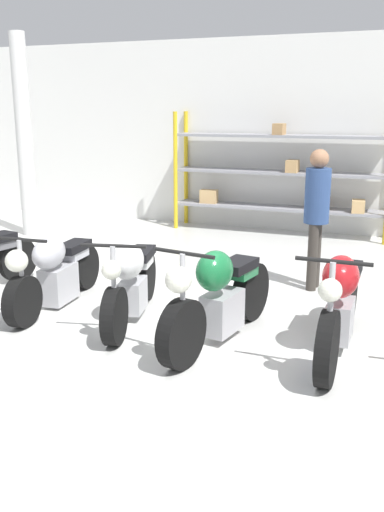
{
  "coord_description": "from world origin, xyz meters",
  "views": [
    {
      "loc": [
        2.22,
        -5.38,
        2.31
      ],
      "look_at": [
        0.0,
        0.4,
        0.7
      ],
      "focal_mm": 40.0,
      "sensor_mm": 36.0,
      "label": 1
    }
  ],
  "objects_px": {
    "motorcycle_green": "(219,297)",
    "motorcycle_red": "(340,303)",
    "person_browsing": "(317,207)",
    "motorcycle_silver": "(55,272)",
    "motorcycle_white": "(131,280)",
    "shelving_rack": "(281,175)"
  },
  "relations": [
    {
      "from": "motorcycle_silver",
      "to": "motorcycle_white",
      "type": "height_order",
      "value": "motorcycle_white"
    },
    {
      "from": "motorcycle_silver",
      "to": "motorcycle_red",
      "type": "height_order",
      "value": "motorcycle_red"
    },
    {
      "from": "motorcycle_white",
      "to": "motorcycle_green",
      "type": "height_order",
      "value": "motorcycle_green"
    },
    {
      "from": "shelving_rack",
      "to": "motorcycle_white",
      "type": "distance_m",
      "value": 5.18
    },
    {
      "from": "shelving_rack",
      "to": "motorcycle_white",
      "type": "xyz_separation_m",
      "value": [
        -0.53,
        -5.11,
        -0.64
      ]
    },
    {
      "from": "motorcycle_red",
      "to": "motorcycle_green",
      "type": "bearing_deg",
      "value": -80.87
    },
    {
      "from": "shelving_rack",
      "to": "motorcycle_silver",
      "type": "relative_size",
      "value": 2.0
    },
    {
      "from": "shelving_rack",
      "to": "motorcycle_green",
      "type": "xyz_separation_m",
      "value": [
        0.57,
        -5.35,
        -0.64
      ]
    },
    {
      "from": "motorcycle_red",
      "to": "motorcycle_silver",
      "type": "bearing_deg",
      "value": -92.08
    },
    {
      "from": "motorcycle_green",
      "to": "motorcycle_red",
      "type": "height_order",
      "value": "motorcycle_red"
    },
    {
      "from": "motorcycle_white",
      "to": "motorcycle_red",
      "type": "xyz_separation_m",
      "value": [
        2.27,
        -0.06,
        0.03
      ]
    },
    {
      "from": "motorcycle_white",
      "to": "motorcycle_red",
      "type": "distance_m",
      "value": 2.27
    },
    {
      "from": "shelving_rack",
      "to": "motorcycle_red",
      "type": "bearing_deg",
      "value": -71.44
    },
    {
      "from": "motorcycle_green",
      "to": "motorcycle_red",
      "type": "bearing_deg",
      "value": 108.94
    },
    {
      "from": "person_browsing",
      "to": "motorcycle_white",
      "type": "bearing_deg",
      "value": 52.46
    },
    {
      "from": "shelving_rack",
      "to": "motorcycle_white",
      "type": "height_order",
      "value": "shelving_rack"
    },
    {
      "from": "motorcycle_green",
      "to": "person_browsing",
      "type": "bearing_deg",
      "value": 174.42
    },
    {
      "from": "motorcycle_green",
      "to": "motorcycle_red",
      "type": "distance_m",
      "value": 1.18
    },
    {
      "from": "motorcycle_red",
      "to": "person_browsing",
      "type": "relative_size",
      "value": 1.22
    },
    {
      "from": "motorcycle_green",
      "to": "person_browsing",
      "type": "height_order",
      "value": "person_browsing"
    },
    {
      "from": "motorcycle_green",
      "to": "shelving_rack",
      "type": "bearing_deg",
      "value": -163.71
    },
    {
      "from": "motorcycle_white",
      "to": "motorcycle_red",
      "type": "bearing_deg",
      "value": 75.67
    }
  ]
}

